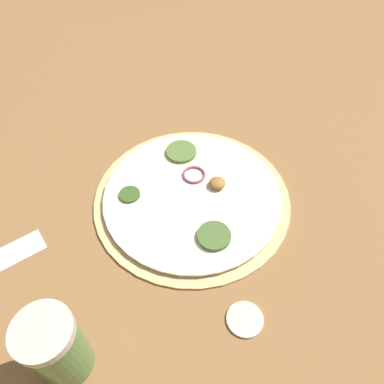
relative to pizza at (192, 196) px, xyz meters
name	(u,v)px	position (x,y,z in m)	size (l,w,h in m)	color
ground_plane	(192,199)	(0.00, 0.00, -0.01)	(3.00, 3.00, 0.00)	olive
pizza	(192,196)	(0.00, 0.00, 0.00)	(0.31, 0.31, 0.02)	#D6B77A
spice_jar	(56,348)	(-0.23, 0.16, 0.05)	(0.06, 0.06, 0.11)	#4C7F42
loose_cap	(245,319)	(-0.20, -0.05, 0.00)	(0.05, 0.05, 0.01)	beige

